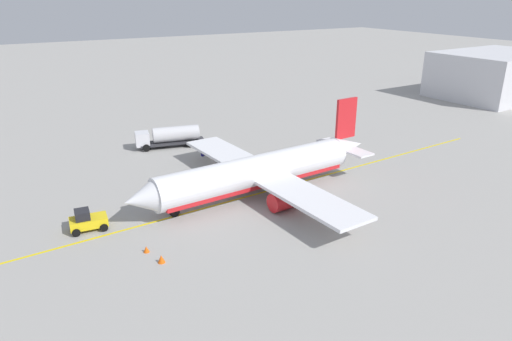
{
  "coord_description": "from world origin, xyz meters",
  "views": [
    {
      "loc": [
        25.45,
        43.19,
        22.37
      ],
      "look_at": [
        0.0,
        0.0,
        3.0
      ],
      "focal_mm": 32.59,
      "sensor_mm": 36.0,
      "label": 1
    }
  ],
  "objects_px": {
    "safety_cone_nose": "(161,259)",
    "safety_cone_wingtip": "(146,249)",
    "fuel_tanker": "(169,136)",
    "refueling_worker": "(203,151)",
    "airplane": "(259,172)",
    "pushback_tug": "(87,221)"
  },
  "relations": [
    {
      "from": "safety_cone_nose",
      "to": "safety_cone_wingtip",
      "type": "height_order",
      "value": "safety_cone_nose"
    },
    {
      "from": "fuel_tanker",
      "to": "refueling_worker",
      "type": "relative_size",
      "value": 6.23
    },
    {
      "from": "fuel_tanker",
      "to": "safety_cone_nose",
      "type": "xyz_separation_m",
      "value": [
        12.39,
        30.73,
        -1.36
      ]
    },
    {
      "from": "airplane",
      "to": "pushback_tug",
      "type": "distance_m",
      "value": 19.54
    },
    {
      "from": "fuel_tanker",
      "to": "pushback_tug",
      "type": "distance_m",
      "value": 26.93
    },
    {
      "from": "safety_cone_wingtip",
      "to": "refueling_worker",
      "type": "bearing_deg",
      "value": -125.45
    },
    {
      "from": "pushback_tug",
      "to": "refueling_worker",
      "type": "distance_m",
      "value": 24.15
    },
    {
      "from": "fuel_tanker",
      "to": "safety_cone_wingtip",
      "type": "relative_size",
      "value": 17.44
    },
    {
      "from": "refueling_worker",
      "to": "safety_cone_nose",
      "type": "height_order",
      "value": "refueling_worker"
    },
    {
      "from": "airplane",
      "to": "fuel_tanker",
      "type": "xyz_separation_m",
      "value": [
        2.8,
        -22.19,
        -0.98
      ]
    },
    {
      "from": "airplane",
      "to": "refueling_worker",
      "type": "height_order",
      "value": "airplane"
    },
    {
      "from": "fuel_tanker",
      "to": "pushback_tug",
      "type": "bearing_deg",
      "value": 51.83
    },
    {
      "from": "fuel_tanker",
      "to": "refueling_worker",
      "type": "bearing_deg",
      "value": 111.49
    },
    {
      "from": "refueling_worker",
      "to": "safety_cone_nose",
      "type": "bearing_deg",
      "value": 58.29
    },
    {
      "from": "airplane",
      "to": "refueling_worker",
      "type": "xyz_separation_m",
      "value": [
        0.23,
        -15.67,
        -1.89
      ]
    },
    {
      "from": "fuel_tanker",
      "to": "airplane",
      "type": "bearing_deg",
      "value": 97.2
    },
    {
      "from": "refueling_worker",
      "to": "safety_cone_wingtip",
      "type": "bearing_deg",
      "value": 54.55
    },
    {
      "from": "safety_cone_nose",
      "to": "safety_cone_wingtip",
      "type": "relative_size",
      "value": 1.21
    },
    {
      "from": "refueling_worker",
      "to": "safety_cone_wingtip",
      "type": "relative_size",
      "value": 2.8
    },
    {
      "from": "refueling_worker",
      "to": "pushback_tug",
      "type": "bearing_deg",
      "value": 37.33
    },
    {
      "from": "pushback_tug",
      "to": "safety_cone_wingtip",
      "type": "bearing_deg",
      "value": 116.97
    },
    {
      "from": "airplane",
      "to": "pushback_tug",
      "type": "height_order",
      "value": "airplane"
    }
  ]
}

